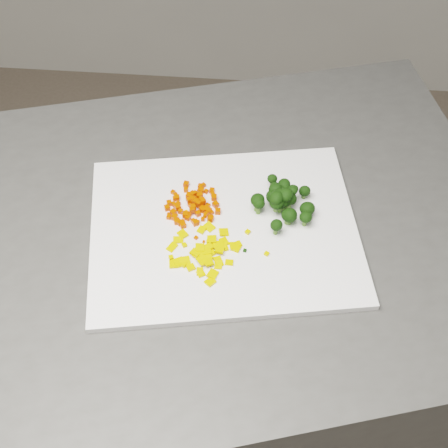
# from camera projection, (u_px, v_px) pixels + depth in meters

# --- Properties ---
(counter_block) EXTENTS (1.15, 0.94, 0.90)m
(counter_block) POSITION_uv_depth(u_px,v_px,m) (204.00, 359.00, 1.33)
(counter_block) COLOR #444442
(counter_block) RESTS_ON ground
(cutting_board) EXTENTS (0.46, 0.39, 0.01)m
(cutting_board) POSITION_uv_depth(u_px,v_px,m) (224.00, 230.00, 0.97)
(cutting_board) COLOR white
(cutting_board) RESTS_ON counter_block
(carrot_pile) EXTENTS (0.09, 0.09, 0.03)m
(carrot_pile) POSITION_uv_depth(u_px,v_px,m) (192.00, 200.00, 0.99)
(carrot_pile) COLOR red
(carrot_pile) RESTS_ON cutting_board
(pepper_pile) EXTENTS (0.11, 0.11, 0.01)m
(pepper_pile) POSITION_uv_depth(u_px,v_px,m) (205.00, 250.00, 0.93)
(pepper_pile) COLOR yellow
(pepper_pile) RESTS_ON cutting_board
(broccoli_pile) EXTENTS (0.11, 0.11, 0.05)m
(broccoli_pile) POSITION_uv_depth(u_px,v_px,m) (283.00, 197.00, 0.98)
(broccoli_pile) COLOR black
(broccoli_pile) RESTS_ON cutting_board
(carrot_cube_0) EXTENTS (0.01, 0.01, 0.01)m
(carrot_cube_0) POSITION_uv_depth(u_px,v_px,m) (167.00, 208.00, 0.99)
(carrot_cube_0) COLOR red
(carrot_cube_0) RESTS_ON carrot_pile
(carrot_cube_1) EXTENTS (0.01, 0.01, 0.01)m
(carrot_cube_1) POSITION_uv_depth(u_px,v_px,m) (183.00, 225.00, 0.97)
(carrot_cube_1) COLOR red
(carrot_cube_1) RESTS_ON carrot_pile
(carrot_cube_2) EXTENTS (0.01, 0.01, 0.01)m
(carrot_cube_2) POSITION_uv_depth(u_px,v_px,m) (212.00, 191.00, 1.01)
(carrot_cube_2) COLOR red
(carrot_cube_2) RESTS_ON carrot_pile
(carrot_cube_3) EXTENTS (0.01, 0.01, 0.01)m
(carrot_cube_3) POSITION_uv_depth(u_px,v_px,m) (202.00, 190.00, 1.01)
(carrot_cube_3) COLOR red
(carrot_cube_3) RESTS_ON carrot_pile
(carrot_cube_4) EXTENTS (0.01, 0.01, 0.01)m
(carrot_cube_4) POSITION_uv_depth(u_px,v_px,m) (173.00, 212.00, 0.98)
(carrot_cube_4) COLOR red
(carrot_cube_4) RESTS_ON carrot_pile
(carrot_cube_5) EXTENTS (0.01, 0.01, 0.01)m
(carrot_cube_5) POSITION_uv_depth(u_px,v_px,m) (173.00, 192.00, 1.01)
(carrot_cube_5) COLOR red
(carrot_cube_5) RESTS_ON carrot_pile
(carrot_cube_6) EXTENTS (0.01, 0.01, 0.01)m
(carrot_cube_6) POSITION_uv_depth(u_px,v_px,m) (216.00, 205.00, 0.99)
(carrot_cube_6) COLOR red
(carrot_cube_6) RESTS_ON carrot_pile
(carrot_cube_7) EXTENTS (0.01, 0.01, 0.01)m
(carrot_cube_7) POSITION_uv_depth(u_px,v_px,m) (190.00, 205.00, 1.00)
(carrot_cube_7) COLOR red
(carrot_cube_7) RESTS_ON carrot_pile
(carrot_cube_8) EXTENTS (0.01, 0.01, 0.01)m
(carrot_cube_8) POSITION_uv_depth(u_px,v_px,m) (189.00, 196.00, 1.00)
(carrot_cube_8) COLOR red
(carrot_cube_8) RESTS_ON carrot_pile
(carrot_cube_9) EXTENTS (0.01, 0.01, 0.01)m
(carrot_cube_9) POSITION_uv_depth(u_px,v_px,m) (197.00, 205.00, 1.00)
(carrot_cube_9) COLOR red
(carrot_cube_9) RESTS_ON carrot_pile
(carrot_cube_10) EXTENTS (0.01, 0.01, 0.01)m
(carrot_cube_10) POSITION_uv_depth(u_px,v_px,m) (200.00, 196.00, 1.00)
(carrot_cube_10) COLOR red
(carrot_cube_10) RESTS_ON carrot_pile
(carrot_cube_11) EXTENTS (0.01, 0.01, 0.01)m
(carrot_cube_11) POSITION_uv_depth(u_px,v_px,m) (186.00, 190.00, 1.02)
(carrot_cube_11) COLOR red
(carrot_cube_11) RESTS_ON carrot_pile
(carrot_cube_12) EXTENTS (0.01, 0.01, 0.01)m
(carrot_cube_12) POSITION_uv_depth(u_px,v_px,m) (206.00, 214.00, 0.98)
(carrot_cube_12) COLOR red
(carrot_cube_12) RESTS_ON carrot_pile
(carrot_cube_13) EXTENTS (0.01, 0.01, 0.01)m
(carrot_cube_13) POSITION_uv_depth(u_px,v_px,m) (176.00, 195.00, 1.01)
(carrot_cube_13) COLOR red
(carrot_cube_13) RESTS_ON carrot_pile
(carrot_cube_14) EXTENTS (0.01, 0.01, 0.01)m
(carrot_cube_14) POSITION_uv_depth(u_px,v_px,m) (203.00, 210.00, 0.99)
(carrot_cube_14) COLOR red
(carrot_cube_14) RESTS_ON carrot_pile
(carrot_cube_15) EXTENTS (0.01, 0.01, 0.01)m
(carrot_cube_15) POSITION_uv_depth(u_px,v_px,m) (195.00, 199.00, 1.00)
(carrot_cube_15) COLOR red
(carrot_cube_15) RESTS_ON carrot_pile
(carrot_cube_16) EXTENTS (0.01, 0.01, 0.01)m
(carrot_cube_16) POSITION_uv_depth(u_px,v_px,m) (188.00, 218.00, 0.98)
(carrot_cube_16) COLOR red
(carrot_cube_16) RESTS_ON carrot_pile
(carrot_cube_17) EXTENTS (0.01, 0.01, 0.01)m
(carrot_cube_17) POSITION_uv_depth(u_px,v_px,m) (177.00, 221.00, 0.97)
(carrot_cube_17) COLOR red
(carrot_cube_17) RESTS_ON carrot_pile
(carrot_cube_18) EXTENTS (0.01, 0.01, 0.01)m
(carrot_cube_18) POSITION_uv_depth(u_px,v_px,m) (174.00, 204.00, 1.00)
(carrot_cube_18) COLOR red
(carrot_cube_18) RESTS_ON carrot_pile
(carrot_cube_19) EXTENTS (0.01, 0.01, 0.01)m
(carrot_cube_19) POSITION_uv_depth(u_px,v_px,m) (186.00, 214.00, 0.98)
(carrot_cube_19) COLOR red
(carrot_cube_19) RESTS_ON carrot_pile
(carrot_cube_20) EXTENTS (0.01, 0.01, 0.01)m
(carrot_cube_20) POSITION_uv_depth(u_px,v_px,m) (177.00, 198.00, 1.00)
(carrot_cube_20) COLOR red
(carrot_cube_20) RESTS_ON carrot_pile
(carrot_cube_21) EXTENTS (0.01, 0.01, 0.01)m
(carrot_cube_21) POSITION_uv_depth(u_px,v_px,m) (198.00, 203.00, 0.99)
(carrot_cube_21) COLOR red
(carrot_cube_21) RESTS_ON carrot_pile
(carrot_cube_22) EXTENTS (0.01, 0.01, 0.01)m
(carrot_cube_22) POSITION_uv_depth(u_px,v_px,m) (193.00, 202.00, 1.00)
(carrot_cube_22) COLOR red
(carrot_cube_22) RESTS_ON carrot_pile
(carrot_cube_23) EXTENTS (0.01, 0.01, 0.01)m
(carrot_cube_23) POSITION_uv_depth(u_px,v_px,m) (183.00, 221.00, 0.97)
(carrot_cube_23) COLOR red
(carrot_cube_23) RESTS_ON carrot_pile
(carrot_cube_24) EXTENTS (0.01, 0.01, 0.01)m
(carrot_cube_24) POSITION_uv_depth(u_px,v_px,m) (202.00, 204.00, 1.00)
(carrot_cube_24) COLOR red
(carrot_cube_24) RESTS_ON carrot_pile
(carrot_cube_25) EXTENTS (0.01, 0.01, 0.01)m
(carrot_cube_25) POSITION_uv_depth(u_px,v_px,m) (213.00, 194.00, 1.01)
(carrot_cube_25) COLOR red
(carrot_cube_25) RESTS_ON carrot_pile
(carrot_cube_26) EXTENTS (0.01, 0.01, 0.01)m
(carrot_cube_26) POSITION_uv_depth(u_px,v_px,m) (198.00, 222.00, 0.97)
(carrot_cube_26) COLOR red
(carrot_cube_26) RESTS_ON carrot_pile
(carrot_cube_27) EXTENTS (0.01, 0.01, 0.01)m
(carrot_cube_27) POSITION_uv_depth(u_px,v_px,m) (192.00, 199.00, 0.99)
(carrot_cube_27) COLOR red
(carrot_cube_27) RESTS_ON carrot_pile
(carrot_cube_28) EXTENTS (0.01, 0.01, 0.01)m
(carrot_cube_28) POSITION_uv_depth(u_px,v_px,m) (180.00, 211.00, 0.99)
(carrot_cube_28) COLOR red
(carrot_cube_28) RESTS_ON carrot_pile
(carrot_cube_29) EXTENTS (0.01, 0.01, 0.01)m
(carrot_cube_29) POSITION_uv_depth(u_px,v_px,m) (208.00, 211.00, 0.99)
(carrot_cube_29) COLOR red
(carrot_cube_29) RESTS_ON carrot_pile
(carrot_cube_30) EXTENTS (0.01, 0.01, 0.01)m
(carrot_cube_30) POSITION_uv_depth(u_px,v_px,m) (203.00, 219.00, 0.98)
(carrot_cube_30) COLOR red
(carrot_cube_30) RESTS_ON carrot_pile
(carrot_cube_31) EXTENTS (0.01, 0.01, 0.01)m
(carrot_cube_31) POSITION_uv_depth(u_px,v_px,m) (203.00, 201.00, 0.99)
(carrot_cube_31) COLOR red
(carrot_cube_31) RESTS_ON carrot_pile
(carrot_cube_32) EXTENTS (0.01, 0.01, 0.01)m
(carrot_cube_32) POSITION_uv_depth(u_px,v_px,m) (177.00, 206.00, 0.99)
(carrot_cube_32) COLOR red
(carrot_cube_32) RESTS_ON carrot_pile
(carrot_cube_33) EXTENTS (0.01, 0.01, 0.01)m
(carrot_cube_33) POSITION_uv_depth(u_px,v_px,m) (193.00, 194.00, 1.00)
(carrot_cube_33) COLOR red
(carrot_cube_33) RESTS_ON carrot_pile
(carrot_cube_34) EXTENTS (0.01, 0.01, 0.01)m
(carrot_cube_34) POSITION_uv_depth(u_px,v_px,m) (169.00, 217.00, 0.98)
(carrot_cube_34) COLOR red
(carrot_cube_34) RESTS_ON carrot_pile
(carrot_cube_35) EXTENTS (0.01, 0.01, 0.01)m
(carrot_cube_35) POSITION_uv_depth(u_px,v_px,m) (211.00, 219.00, 0.98)
(carrot_cube_35) COLOR red
(carrot_cube_35) RESTS_ON carrot_pile
(carrot_cube_36) EXTENTS (0.01, 0.01, 0.01)m
(carrot_cube_36) POSITION_uv_depth(u_px,v_px,m) (196.00, 201.00, 0.99)
(carrot_cube_36) COLOR red
(carrot_cube_36) RESTS_ON carrot_pile
(carrot_cube_37) EXTENTS (0.01, 0.01, 0.01)m
(carrot_cube_37) POSITION_uv_depth(u_px,v_px,m) (179.00, 223.00, 0.97)
(carrot_cube_37) COLOR red
(carrot_cube_37) RESTS_ON carrot_pile
(carrot_cube_38) EXTENTS (0.01, 0.01, 0.01)m
(carrot_cube_38) POSITION_uv_depth(u_px,v_px,m) (178.00, 207.00, 0.99)
(carrot_cube_38) COLOR red
(carrot_cube_38) RESTS_ON carrot_pile
(carrot_cube_39) EXTENTS (0.01, 0.01, 0.01)m
(carrot_cube_39) POSITION_uv_depth(u_px,v_px,m) (214.00, 198.00, 1.00)
(carrot_cube_39) COLOR red
(carrot_cube_39) RESTS_ON carrot_pile
(carrot_cube_40) EXTENTS (0.01, 0.01, 0.01)m
(carrot_cube_40) POSITION_uv_depth(u_px,v_px,m) (187.00, 214.00, 0.98)
(carrot_cube_40) COLOR red
(carrot_cube_40) RESTS_ON carrot_pile
(carrot_cube_41) EXTENTS (0.01, 0.01, 0.01)m
(carrot_cube_41) POSITION_uv_depth(u_px,v_px,m) (177.00, 222.00, 0.97)
(carrot_cube_41) COLOR red
(carrot_cube_41) RESTS_ON carrot_pile
(carrot_cube_42) EXTENTS (0.01, 0.01, 0.01)m
(carrot_cube_42) POSITION_uv_depth(u_px,v_px,m) (175.00, 199.00, 1.00)
(carrot_cube_42) COLOR red
(carrot_cube_42) RESTS_ON carrot_pile
(carrot_cube_43) EXTENTS (0.01, 0.01, 0.01)m
(carrot_cube_43) POSITION_uv_depth(u_px,v_px,m) (211.00, 213.00, 0.99)
(carrot_cube_43) COLOR red
(carrot_cube_43) RESTS_ON carrot_pile
(carrot_cube_44) EXTENTS (0.01, 0.01, 0.01)m
(carrot_cube_44) POSITION_uv_depth(u_px,v_px,m) (189.00, 200.00, 0.99)
(carrot_cube_44) COLOR red
(carrot_cube_44) RESTS_ON carrot_pile
(carrot_cube_45) EXTENTS (0.01, 0.01, 0.01)m
(carrot_cube_45) POSITION_uv_depth(u_px,v_px,m) (169.00, 203.00, 1.00)
(carrot_cube_45) COLOR red
(carrot_cube_45) RESTS_ON carrot_pile
(carrot_cube_46) EXTENTS (0.01, 0.01, 0.01)m
(carrot_cube_46) POSITION_uv_depth(u_px,v_px,m) (193.00, 207.00, 0.98)
(carrot_cube_46) COLOR red
(carrot_cube_46) RESTS_ON carrot_pile
(carrot_cube_47) EXTENTS (0.01, 0.01, 0.01)m
(carrot_cube_47) POSITION_uv_depth(u_px,v_px,m) (197.00, 201.00, 0.99)
(carrot_cube_47) COLOR red
(carrot_cube_47) RESTS_ON carrot_pile
(carrot_cube_48) EXTENTS (0.01, 0.01, 0.01)m
(carrot_cube_48) POSITION_uv_depth(u_px,v_px,m) (201.00, 187.00, 1.02)
(carrot_cube_48) COLOR red
(carrot_cube_48) RESTS_ON carrot_pile
(carrot_cube_49) EXTENTS (0.01, 0.01, 0.01)m
(carrot_cube_49) POSITION_uv_depth(u_px,v_px,m) (175.00, 217.00, 0.98)
(carrot_cube_49) COLOR red
(carrot_cube_49) RESTS_ON carrot_pile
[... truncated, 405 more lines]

